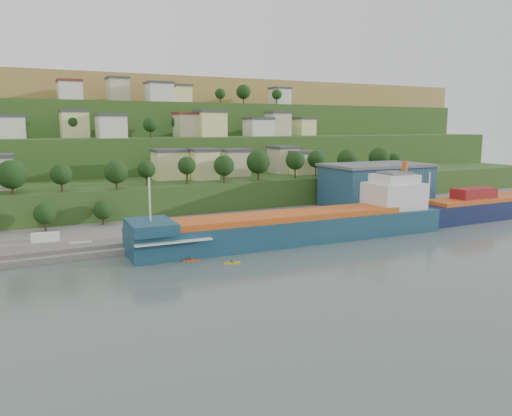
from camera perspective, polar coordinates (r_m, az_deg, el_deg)
ground at (r=106.64m, az=5.74°, el=-4.76°), size 500.00×500.00×0.00m
quay at (r=140.24m, az=6.41°, el=-1.34°), size 220.00×26.00×4.00m
pebble_beach at (r=111.79m, az=-25.74°, el=-5.00°), size 40.00×18.00×2.40m
hillside at (r=262.87m, az=-14.63°, el=3.43°), size 360.00×210.89×96.00m
cargo_ship_near at (r=115.10m, az=5.55°, el=-2.13°), size 75.62×14.69×19.34m
cargo_ship_far at (r=162.83m, az=26.51°, el=0.20°), size 64.74×10.90×17.58m
warehouse at (r=153.76m, az=13.53°, el=2.58°), size 31.79×20.31×12.80m
caravan at (r=113.93m, az=-22.92°, el=-3.27°), size 5.75×2.98×2.57m
dinghy at (r=110.16m, az=-19.38°, el=-3.92°), size 4.57×2.12×0.88m
kayak_orange at (r=98.36m, az=-7.41°, el=-5.87°), size 3.13×1.68×0.79m
kayak_yellow at (r=95.72m, az=-2.77°, el=-6.22°), size 3.24×1.29×0.80m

